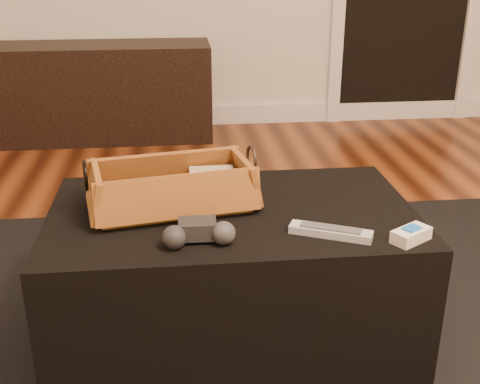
{
  "coord_description": "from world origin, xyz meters",
  "views": [
    {
      "loc": [
        -0.2,
        -1.17,
        1.1
      ],
      "look_at": [
        -0.04,
        0.31,
        0.49
      ],
      "focal_mm": 45.0,
      "sensor_mm": 36.0,
      "label": 1
    }
  ],
  "objects": [
    {
      "name": "baseboard",
      "position": [
        0.0,
        2.73,
        0.06
      ],
      "size": [
        5.0,
        0.04,
        0.12
      ],
      "primitive_type": "cube",
      "color": "white",
      "rests_on": "floor"
    },
    {
      "name": "cloth_bundle",
      "position": [
        -0.11,
        0.42,
        0.48
      ],
      "size": [
        0.13,
        0.09,
        0.07
      ],
      "primitive_type": "cube",
      "rotation": [
        0.0,
        0.0,
        0.01
      ],
      "color": "tan",
      "rests_on": "wicker_basket"
    },
    {
      "name": "silver_remote",
      "position": [
        0.17,
        0.15,
        0.44
      ],
      "size": [
        0.21,
        0.13,
        0.02
      ],
      "color": "silver",
      "rests_on": "ottoman"
    },
    {
      "name": "wicker_basket",
      "position": [
        -0.22,
        0.36,
        0.49
      ],
      "size": [
        0.49,
        0.31,
        0.16
      ],
      "color": "olive",
      "rests_on": "ottoman"
    },
    {
      "name": "tv_remote",
      "position": [
        -0.24,
        0.34,
        0.46
      ],
      "size": [
        0.25,
        0.12,
        0.03
      ],
      "primitive_type": "cube",
      "rotation": [
        0.0,
        0.0,
        0.29
      ],
      "color": "black",
      "rests_on": "wicker_basket"
    },
    {
      "name": "game_controller",
      "position": [
        -0.16,
        0.14,
        0.46
      ],
      "size": [
        0.18,
        0.1,
        0.06
      ],
      "color": "black",
      "rests_on": "ottoman"
    },
    {
      "name": "ottoman",
      "position": [
        -0.06,
        0.33,
        0.22
      ],
      "size": [
        1.0,
        0.6,
        0.42
      ],
      "primitive_type": "cube",
      "color": "black",
      "rests_on": "area_rug"
    },
    {
      "name": "area_rug",
      "position": [
        -0.06,
        0.28,
        0.01
      ],
      "size": [
        2.6,
        2.0,
        0.01
      ],
      "primitive_type": "cube",
      "color": "black",
      "rests_on": "floor"
    },
    {
      "name": "media_cabinet",
      "position": [
        -0.72,
        2.51,
        0.28
      ],
      "size": [
        1.45,
        0.45,
        0.57
      ],
      "primitive_type": "cube",
      "color": "black",
      "rests_on": "floor"
    },
    {
      "name": "cream_gadget",
      "position": [
        0.35,
        0.09,
        0.45
      ],
      "size": [
        0.11,
        0.1,
        0.04
      ],
      "color": "silver",
      "rests_on": "ottoman"
    }
  ]
}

